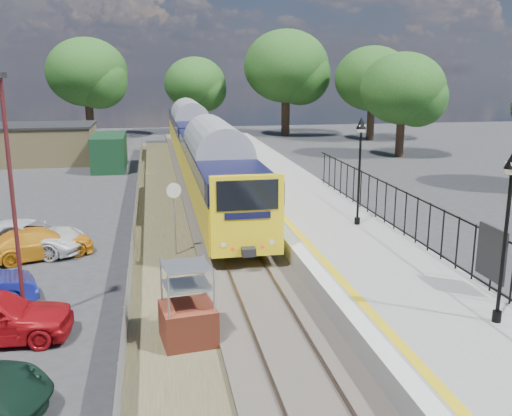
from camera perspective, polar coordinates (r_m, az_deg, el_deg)
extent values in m
plane|color=#2D2D30|center=(18.43, 0.74, -9.96)|extent=(120.00, 120.00, 0.00)
cube|color=#473F38|center=(27.74, -3.23, -1.60)|extent=(3.40, 80.00, 0.20)
cube|color=#4C472D|center=(25.65, -9.12, -3.19)|extent=(2.60, 70.00, 0.06)
cube|color=brown|center=(27.63, -4.72, -1.42)|extent=(0.07, 80.00, 0.14)
cube|color=brown|center=(27.80, -1.77, -1.29)|extent=(0.07, 80.00, 0.14)
cube|color=gray|center=(26.60, 6.32, -1.55)|extent=(5.00, 70.00, 0.90)
cube|color=silver|center=(25.94, 1.58, -0.82)|extent=(0.50, 70.00, 0.01)
cube|color=yellow|center=(26.04, 2.65, -0.77)|extent=(0.30, 70.00, 0.01)
cylinder|color=black|center=(16.58, 22.94, -9.94)|extent=(0.24, 0.24, 0.30)
cylinder|color=black|center=(15.97, 23.55, -3.83)|extent=(0.10, 0.10, 3.70)
cube|color=black|center=(15.53, 24.23, 3.06)|extent=(0.08, 0.08, 0.30)
cylinder|color=black|center=(24.96, 10.08, -1.27)|extent=(0.24, 0.24, 0.30)
cylinder|color=black|center=(24.55, 10.26, 2.91)|extent=(0.10, 0.10, 3.70)
cube|color=black|center=(24.27, 10.46, 7.43)|extent=(0.08, 0.08, 0.30)
cube|color=beige|center=(24.25, 10.47, 7.83)|extent=(0.26, 0.26, 0.30)
cone|color=black|center=(24.23, 10.50, 8.37)|extent=(0.44, 0.44, 0.50)
cube|color=black|center=(21.96, 16.47, 0.64)|extent=(0.05, 26.00, 0.05)
cube|color=black|center=(18.32, 22.49, -4.18)|extent=(0.08, 1.40, 1.60)
cube|color=tan|center=(49.70, -20.52, 5.98)|extent=(8.00, 6.00, 3.00)
cube|color=black|center=(49.54, -20.67, 7.76)|extent=(8.20, 6.20, 0.15)
cube|color=#13351E|center=(45.10, -14.44, 5.46)|extent=(2.40, 6.00, 2.60)
cylinder|color=#332319|center=(67.13, -16.26, 8.44)|extent=(0.88, 0.88, 3.85)
ellipsoid|color=#1E4517|center=(66.91, -16.57, 12.90)|extent=(8.80, 8.80, 7.48)
cylinder|color=#332319|center=(69.01, -6.02, 8.74)|extent=(0.72, 0.72, 3.15)
ellipsoid|color=#1E4517|center=(68.79, -6.11, 12.29)|extent=(7.20, 7.20, 6.12)
cylinder|color=#332319|center=(66.56, 2.97, 9.07)|extent=(0.96, 0.96, 4.20)
ellipsoid|color=#1E4517|center=(66.35, 3.03, 13.98)|extent=(9.60, 9.60, 8.16)
cylinder|color=#332319|center=(63.27, 11.38, 8.27)|extent=(0.80, 0.80, 3.50)
ellipsoid|color=#1E4517|center=(63.03, 11.58, 12.57)|extent=(8.00, 8.00, 6.80)
cylinder|color=#332319|center=(51.52, 14.19, 6.76)|extent=(0.72, 0.72, 3.15)
ellipsoid|color=#1E4517|center=(51.22, 14.47, 11.51)|extent=(7.20, 7.20, 6.12)
cube|color=yellow|center=(30.46, -4.03, 2.84)|extent=(2.80, 20.00, 1.90)
cube|color=black|center=(30.24, -4.07, 5.26)|extent=(2.82, 20.00, 0.90)
cube|color=black|center=(30.24, -4.07, 5.26)|extent=(2.82, 18.00, 0.70)
cube|color=black|center=(30.70, -3.99, 0.68)|extent=(2.00, 18.00, 0.45)
cube|color=yellow|center=(50.77, -6.66, 7.11)|extent=(2.80, 20.00, 1.90)
cube|color=black|center=(50.64, -6.70, 8.57)|extent=(2.82, 20.00, 0.90)
cube|color=black|center=(50.64, -6.70, 8.57)|extent=(2.82, 18.00, 0.70)
cube|color=black|center=(50.91, -6.62, 5.79)|extent=(2.00, 18.00, 0.45)
cube|color=black|center=(20.27, -0.84, 1.28)|extent=(2.24, 0.04, 1.10)
cube|color=brown|center=(16.14, -6.80, -11.48)|extent=(1.61, 1.61, 1.10)
cylinder|color=#999EA3|center=(23.19, -8.11, -1.53)|extent=(0.06, 0.06, 2.73)
cylinder|color=silver|center=(22.82, -8.22, 1.74)|extent=(0.60, 0.18, 0.61)
cylinder|color=#4C191B|center=(17.45, -23.08, 0.01)|extent=(0.12, 0.12, 7.19)
cube|color=black|center=(17.04, -24.23, 12.02)|extent=(0.25, 0.50, 0.15)
imported|color=orange|center=(24.55, -20.84, -3.28)|extent=(4.54, 3.04, 1.22)
imported|color=white|center=(25.27, -21.91, -2.75)|extent=(5.32, 3.50, 1.36)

